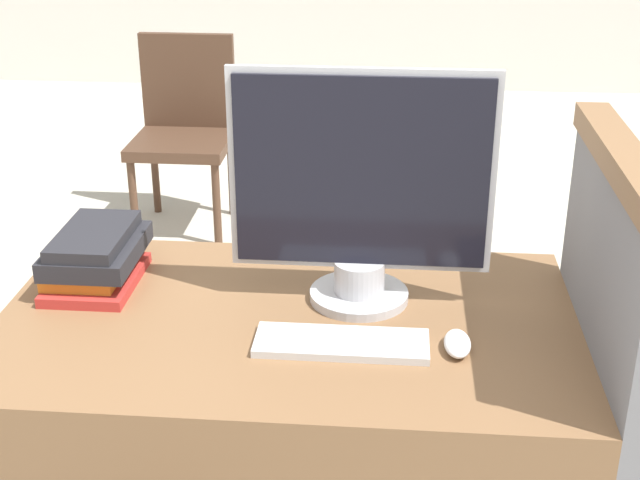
{
  "coord_description": "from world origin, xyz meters",
  "views": [
    {
      "loc": [
        0.21,
        -1.26,
        1.67
      ],
      "look_at": [
        0.07,
        0.34,
        0.96
      ],
      "focal_mm": 50.0,
      "sensor_mm": 36.0,
      "label": 1
    }
  ],
  "objects_px": {
    "book_stack": "(95,257)",
    "far_chair": "(185,123)",
    "mouse": "(457,344)",
    "keyboard": "(342,343)",
    "monitor": "(361,193)"
  },
  "relations": [
    {
      "from": "monitor",
      "to": "far_chair",
      "type": "relative_size",
      "value": 0.63
    },
    {
      "from": "far_chair",
      "to": "mouse",
      "type": "bearing_deg",
      "value": -61.04
    },
    {
      "from": "monitor",
      "to": "far_chair",
      "type": "distance_m",
      "value": 2.43
    },
    {
      "from": "mouse",
      "to": "book_stack",
      "type": "bearing_deg",
      "value": 163.54
    },
    {
      "from": "monitor",
      "to": "book_stack",
      "type": "distance_m",
      "value": 0.63
    },
    {
      "from": "mouse",
      "to": "far_chair",
      "type": "distance_m",
      "value": 2.66
    },
    {
      "from": "mouse",
      "to": "far_chair",
      "type": "bearing_deg",
      "value": 114.86
    },
    {
      "from": "keyboard",
      "to": "mouse",
      "type": "bearing_deg",
      "value": 1.45
    },
    {
      "from": "keyboard",
      "to": "far_chair",
      "type": "xyz_separation_m",
      "value": [
        -0.88,
        2.4,
        -0.28
      ]
    },
    {
      "from": "book_stack",
      "to": "keyboard",
      "type": "bearing_deg",
      "value": -22.9
    },
    {
      "from": "monitor",
      "to": "book_stack",
      "type": "bearing_deg",
      "value": 176.66
    },
    {
      "from": "book_stack",
      "to": "far_chair",
      "type": "height_order",
      "value": "book_stack"
    },
    {
      "from": "monitor",
      "to": "mouse",
      "type": "xyz_separation_m",
      "value": [
        0.2,
        -0.2,
        -0.23
      ]
    },
    {
      "from": "monitor",
      "to": "mouse",
      "type": "distance_m",
      "value": 0.37
    },
    {
      "from": "monitor",
      "to": "far_chair",
      "type": "bearing_deg",
      "value": 112.48
    }
  ]
}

